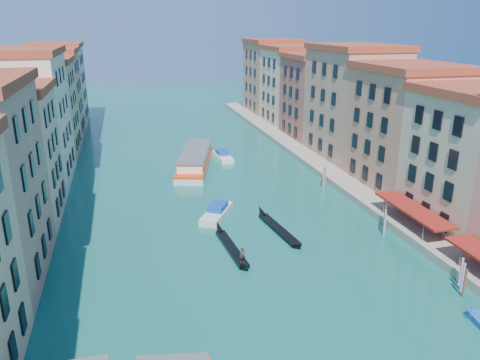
{
  "coord_description": "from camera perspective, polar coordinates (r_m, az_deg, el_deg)",
  "views": [
    {
      "loc": [
        -11.23,
        -6.86,
        24.39
      ],
      "look_at": [
        1.9,
        44.66,
        6.6
      ],
      "focal_mm": 35.0,
      "sensor_mm": 36.0,
      "label": 1
    }
  ],
  "objects": [
    {
      "name": "motorboat_mid",
      "position": [
        62.44,
        -2.83,
        -3.91
      ],
      "size": [
        5.82,
        7.74,
        1.57
      ],
      "rotation": [
        0.0,
        0.0,
        -0.52
      ],
      "color": "silver",
      "rests_on": "ground"
    },
    {
      "name": "gondola_fore",
      "position": [
        53.45,
        -1.05,
        -8.16
      ],
      "size": [
        1.83,
        12.17,
        2.42
      ],
      "rotation": [
        0.0,
        0.0,
        0.07
      ],
      "color": "black",
      "rests_on": "ground"
    },
    {
      "name": "gondola_far",
      "position": [
        58.46,
        4.64,
        -5.83
      ],
      "size": [
        2.52,
        12.71,
        1.8
      ],
      "rotation": [
        0.0,
        0.0,
        0.12
      ],
      "color": "black",
      "rests_on": "ground"
    },
    {
      "name": "mooring_poles_right",
      "position": [
        52.2,
        23.56,
        -9.44
      ],
      "size": [
        1.44,
        54.24,
        3.2
      ],
      "color": "brown",
      "rests_on": "ground"
    },
    {
      "name": "quay",
      "position": [
        82.69,
        10.07,
        1.41
      ],
      "size": [
        4.0,
        140.0,
        1.0
      ],
      "primitive_type": "cube",
      "color": "gray",
      "rests_on": "ground"
    },
    {
      "name": "right_bank_palazzos",
      "position": [
        84.13,
        15.46,
        7.81
      ],
      "size": [
        12.8,
        128.4,
        21.0
      ],
      "color": "#A54030",
      "rests_on": "ground"
    },
    {
      "name": "motorboat_far",
      "position": [
        88.93,
        -2.14,
        2.97
      ],
      "size": [
        2.75,
        7.5,
        1.53
      ],
      "rotation": [
        0.0,
        0.0,
        0.06
      ],
      "color": "white",
      "rests_on": "ground"
    },
    {
      "name": "vaporetto_far",
      "position": [
        84.0,
        -5.47,
        2.53
      ],
      "size": [
        10.13,
        21.41,
        3.11
      ],
      "rotation": [
        0.0,
        0.0,
        -0.27
      ],
      "color": "silver",
      "rests_on": "ground"
    },
    {
      "name": "left_bank_palazzos",
      "position": [
        74.51,
        -25.53,
        5.32
      ],
      "size": [
        12.8,
        128.4,
        21.0
      ],
      "color": "tan",
      "rests_on": "ground"
    }
  ]
}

